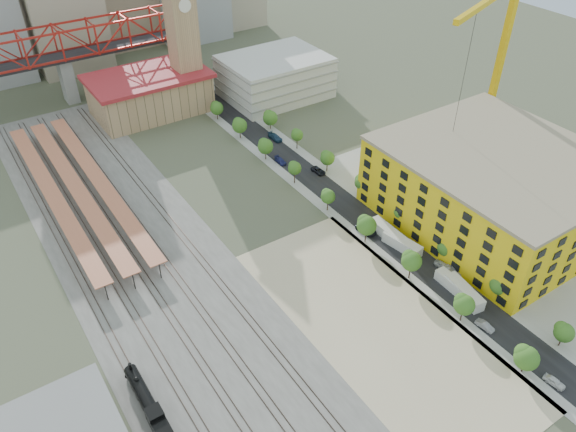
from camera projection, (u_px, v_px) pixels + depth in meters
ground at (305, 235)px, 135.55m from camera, size 400.00×400.00×0.00m
ballast_strip at (136, 249)px, 131.34m from camera, size 36.00×165.00×0.06m
dirt_lot at (378, 324)px, 112.82m from camera, size 28.00×67.00×0.06m
street_asphalt at (322, 185)px, 152.54m from camera, size 12.00×170.00×0.06m
sidewalk_west at (305, 192)px, 150.13m from camera, size 3.00×170.00×0.04m
sidewalk_east at (338, 179)px, 154.96m from camera, size 3.00×170.00×0.04m
construction_pad at (496, 215)px, 142.02m from camera, size 50.00×90.00×0.06m
rail_tracks at (129, 251)px, 130.47m from camera, size 26.56×160.00×0.18m
platform_canopies at (76, 187)px, 145.03m from camera, size 16.00×80.00×4.12m
station_hall at (150, 93)px, 183.86m from camera, size 38.00×24.00×13.10m
clock_tower at (181, 20)px, 174.94m from camera, size 12.00×12.00×52.00m
parking_garage at (275, 77)px, 193.71m from camera, size 34.00×26.00×14.00m
truss_bridge at (59, 48)px, 183.00m from camera, size 94.00×9.60×25.60m
construction_building at (496, 188)px, 135.03m from camera, size 44.60×50.60×18.80m
street_trees at (344, 203)px, 145.91m from camera, size 15.40×124.40×8.00m
distant_hills at (137, 100)px, 376.38m from camera, size 647.00×264.00×227.00m
locomotive at (149, 405)px, 95.76m from camera, size 2.62×20.19×5.05m
tower_crane at (501, 39)px, 143.55m from camera, size 50.48×20.30×56.76m
site_trailer_a at (464, 292)px, 118.01m from camera, size 4.15×10.49×2.79m
site_trailer_b at (454, 285)px, 119.98m from camera, size 2.76×9.37×2.54m
site_trailer_c at (402, 244)px, 130.65m from camera, size 4.27×10.25×2.72m
site_trailer_d at (387, 232)px, 134.19m from camera, size 2.80×10.20×2.78m
car_0 at (554, 382)px, 100.95m from camera, size 2.14×4.16×1.35m
car_1 at (485, 326)px, 111.58m from camera, size 1.82×4.07×1.30m
car_2 at (366, 230)px, 135.93m from camera, size 3.31×5.86×1.54m
car_3 at (280, 161)px, 161.48m from camera, size 1.94×4.61×1.33m
car_4 at (443, 266)px, 125.60m from camera, size 2.06×4.36×1.44m
car_5 at (450, 271)px, 124.07m from camera, size 2.33×5.00×1.59m
car_6 at (318, 171)px, 157.24m from camera, size 2.51×4.87×1.31m
car_7 at (275, 137)px, 172.19m from camera, size 2.58×5.67×1.61m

